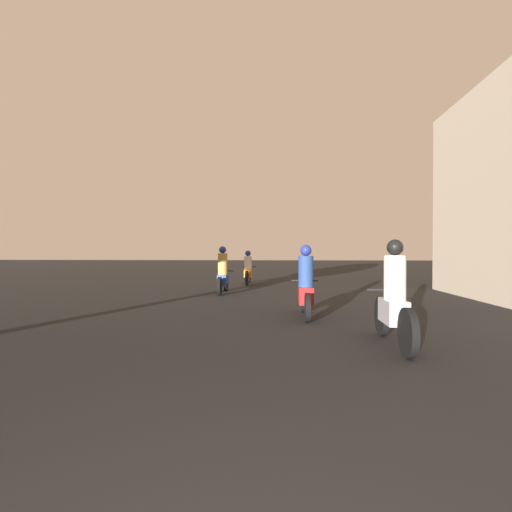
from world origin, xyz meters
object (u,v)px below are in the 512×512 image
object	(u,v)px
motorcycle_red	(306,288)
motorcycle_orange	(248,270)
motorcycle_blue	(223,274)
motorcycle_silver	(394,303)

from	to	relation	value
motorcycle_red	motorcycle_orange	bearing A→B (deg)	101.71
motorcycle_blue	motorcycle_orange	distance (m)	3.75
motorcycle_silver	motorcycle_blue	world-z (taller)	motorcycle_silver
motorcycle_red	motorcycle_blue	bearing A→B (deg)	116.61
motorcycle_silver	motorcycle_blue	distance (m)	8.13
motorcycle_red	motorcycle_orange	world-z (taller)	motorcycle_red
motorcycle_silver	motorcycle_red	xyz separation A→B (m)	(-1.17, 2.55, -0.02)
motorcycle_orange	motorcycle_blue	bearing A→B (deg)	-106.41
motorcycle_silver	motorcycle_red	size ratio (longest dim) A/B	1.08
motorcycle_red	motorcycle_blue	xyz separation A→B (m)	(-2.51, 4.70, 0.02)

